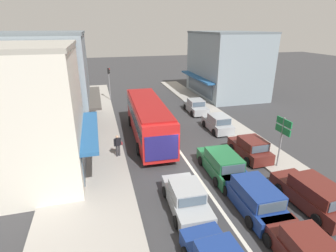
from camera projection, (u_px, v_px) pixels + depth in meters
name	position (u px, v px, depth m)	size (l,w,h in m)	color
ground_plane	(189.00, 164.00, 18.37)	(140.00, 140.00, 0.00)	#353538
lane_centre_line	(173.00, 141.00, 21.97)	(0.20, 28.00, 0.01)	silver
sidewalk_left	(89.00, 140.00, 22.08)	(5.20, 44.00, 0.14)	#A39E96
kerb_right	(229.00, 126.00, 25.28)	(2.80, 44.00, 0.12)	#A39E96
shopfront_corner_near	(23.00, 115.00, 15.72)	(7.62, 7.98, 8.16)	silver
shopfront_mid_block	(45.00, 83.00, 23.55)	(8.45, 9.08, 8.64)	#84939E
building_right_far	(227.00, 64.00, 35.43)	(8.69, 10.70, 8.42)	#84939E
city_bus	(148.00, 117.00, 22.02)	(3.00, 10.93, 3.23)	red
sedan_behind_bus_mid	(186.00, 198.00, 13.68)	(2.01, 4.26, 1.47)	#9EA3A8
wagon_queue_far_back	(253.00, 197.00, 13.67)	(2.00, 4.53, 1.58)	navy
hatchback_behind_bus_near	(305.00, 251.00, 10.40)	(1.94, 3.77, 1.54)	#561E19
wagon_adjacent_lane_trail	(222.00, 164.00, 16.89)	(2.05, 4.56, 1.58)	#1E6638
parked_wagon_kerb_front	(313.00, 195.00, 13.83)	(2.07, 4.56, 1.58)	#561E19
parked_hatchback_kerb_second	(250.00, 148.00, 19.12)	(1.84, 3.71, 1.54)	#561E19
parked_hatchback_kerb_third	(218.00, 123.00, 24.06)	(1.82, 3.70, 1.54)	#9EA3A8
parked_sedan_kerb_rear	(196.00, 106.00, 29.26)	(1.99, 4.25, 1.47)	#9EA3A8
traffic_light_downstreet	(109.00, 79.00, 32.94)	(0.32, 0.24, 4.20)	gray
directional_road_sign	(283.00, 131.00, 17.02)	(0.10, 1.40, 3.60)	gray
pedestrian_with_handbag_near	(118.00, 144.00, 18.93)	(0.64, 0.43, 1.63)	#333338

